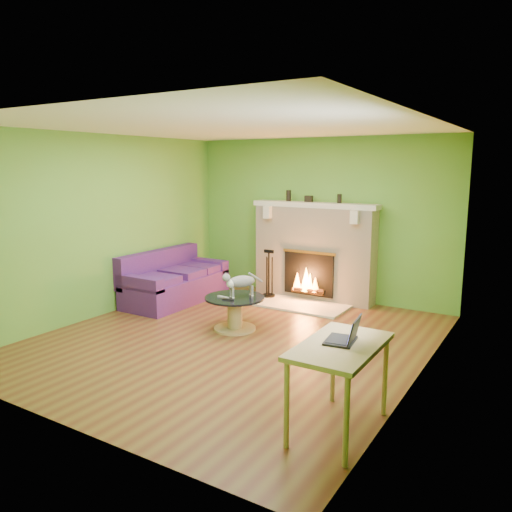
{
  "coord_description": "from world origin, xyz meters",
  "views": [
    {
      "loc": [
        3.36,
        -4.96,
        2.15
      ],
      "look_at": [
        0.08,
        0.4,
        1.01
      ],
      "focal_mm": 35.0,
      "sensor_mm": 36.0,
      "label": 1
    }
  ],
  "objects_px": {
    "coffee_table": "(235,311)",
    "desk": "(340,355)",
    "cat": "(242,284)",
    "sofa": "(174,282)"
  },
  "relations": [
    {
      "from": "coffee_table",
      "to": "desk",
      "type": "bearing_deg",
      "value": -38.01
    },
    {
      "from": "coffee_table",
      "to": "desk",
      "type": "distance_m",
      "value": 2.77
    },
    {
      "from": "coffee_table",
      "to": "desk",
      "type": "height_order",
      "value": "desk"
    },
    {
      "from": "desk",
      "to": "cat",
      "type": "xyz_separation_m",
      "value": [
        -2.08,
        1.74,
        -0.04
      ]
    },
    {
      "from": "sofa",
      "to": "coffee_table",
      "type": "bearing_deg",
      "value": -22.64
    },
    {
      "from": "sofa",
      "to": "cat",
      "type": "bearing_deg",
      "value": -20.25
    },
    {
      "from": "coffee_table",
      "to": "cat",
      "type": "height_order",
      "value": "cat"
    },
    {
      "from": "desk",
      "to": "cat",
      "type": "bearing_deg",
      "value": 140.11
    },
    {
      "from": "cat",
      "to": "sofa",
      "type": "bearing_deg",
      "value": -165.26
    },
    {
      "from": "sofa",
      "to": "cat",
      "type": "xyz_separation_m",
      "value": [
        1.73,
        -0.64,
        0.31
      ]
    }
  ]
}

